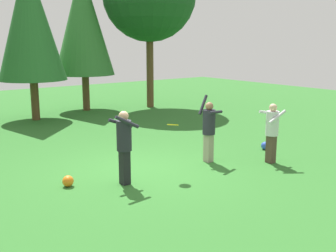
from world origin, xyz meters
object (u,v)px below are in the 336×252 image
(person_thrower, at_px, (209,127))
(tree_right, at_px, (83,21))
(person_catcher, at_px, (124,141))
(frisbee, at_px, (173,125))
(tree_center, at_px, (30,20))
(ball_orange, at_px, (68,181))
(ball_blue, at_px, (265,146))
(person_bystander, at_px, (272,128))

(person_thrower, distance_m, tree_right, 10.32)
(person_catcher, height_order, frisbee, person_catcher)
(tree_center, bearing_deg, person_catcher, -97.09)
(person_thrower, distance_m, person_catcher, 2.74)
(ball_orange, height_order, tree_center, tree_center)
(ball_blue, distance_m, tree_right, 10.70)
(ball_orange, relative_size, tree_center, 0.04)
(person_thrower, distance_m, ball_blue, 2.39)
(person_bystander, bearing_deg, person_catcher, 1.33)
(person_bystander, bearing_deg, tree_center, -59.65)
(tree_center, bearing_deg, tree_right, 18.89)
(person_bystander, bearing_deg, tree_right, -75.26)
(person_thrower, bearing_deg, tree_right, -110.65)
(person_catcher, bearing_deg, ball_blue, 10.41)
(person_thrower, relative_size, ball_orange, 7.12)
(ball_blue, bearing_deg, tree_right, 96.24)
(person_thrower, xyz_separation_m, person_catcher, (-2.73, -0.17, 0.04))
(person_bystander, distance_m, frisbee, 2.90)
(ball_blue, xyz_separation_m, ball_orange, (-6.08, 0.55, 0.01))
(frisbee, relative_size, ball_orange, 1.50)
(ball_blue, distance_m, tree_center, 10.48)
(person_bystander, relative_size, ball_orange, 6.33)
(tree_center, distance_m, tree_right, 2.92)
(person_bystander, bearing_deg, ball_orange, -2.56)
(ball_blue, relative_size, tree_right, 0.04)
(person_thrower, xyz_separation_m, ball_blue, (2.23, -0.10, -0.85))
(person_thrower, xyz_separation_m, tree_center, (-1.62, 8.83, 3.07))
(person_thrower, xyz_separation_m, tree_right, (1.15, 9.77, 3.13))
(person_catcher, relative_size, frisbee, 4.46)
(person_thrower, xyz_separation_m, frisbee, (-1.51, -0.38, 0.30))
(ball_blue, xyz_separation_m, tree_right, (-1.08, 9.87, 3.98))
(person_catcher, height_order, tree_center, tree_center)
(person_thrower, distance_m, person_bystander, 1.67)
(person_bystander, bearing_deg, person_thrower, -25.89)
(person_catcher, xyz_separation_m, person_bystander, (4.02, -0.91, -0.06))
(person_thrower, bearing_deg, ball_blue, 163.51)
(ball_blue, height_order, tree_center, tree_center)
(ball_blue, xyz_separation_m, tree_center, (-3.84, 8.93, 3.92))
(person_catcher, xyz_separation_m, tree_right, (3.88, 9.94, 3.09))
(person_catcher, height_order, tree_right, tree_right)
(ball_orange, height_order, tree_right, tree_right)
(person_catcher, relative_size, tree_right, 0.26)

